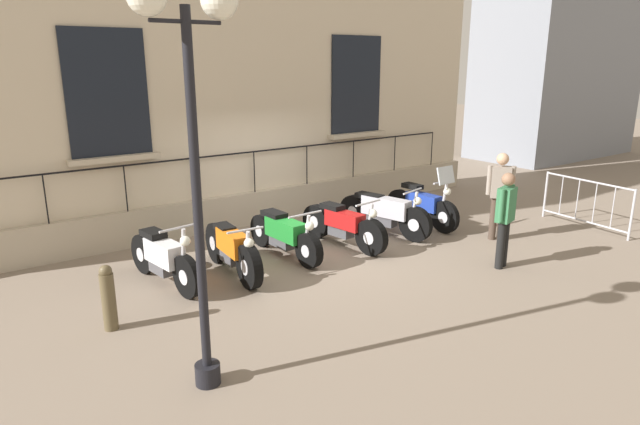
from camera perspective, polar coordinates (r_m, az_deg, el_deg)
name	(u,v)px	position (r m, az deg, el deg)	size (l,w,h in m)	color
ground_plane	(309,249)	(10.47, -1.16, -3.79)	(60.00, 60.00, 0.00)	gray
building_facade	(240,15)	(12.02, -8.37, 19.67)	(0.82, 13.00, 8.96)	beige
motorcycle_white	(164,259)	(9.04, -15.91, -4.63)	(2.06, 0.67, 1.10)	black
motorcycle_orange	(232,250)	(9.23, -9.11, -3.86)	(2.09, 0.61, 0.95)	black
motorcycle_green	(285,235)	(9.97, -3.70, -2.33)	(2.10, 0.70, 0.95)	black
motorcycle_red	(343,225)	(10.52, 2.44, -1.35)	(2.13, 0.65, 0.99)	black
motorcycle_silver	(384,213)	(11.30, 6.69, -0.03)	(2.18, 0.80, 1.03)	black
motorcycle_blue	(422,206)	(11.96, 10.60, 0.68)	(1.98, 0.56, 1.40)	black
lamppost	(191,107)	(5.52, -13.26, 10.63)	(0.36, 1.06, 4.20)	black
crowd_barrier	(586,202)	(12.91, 25.93, 0.97)	(2.06, 0.25, 1.05)	#B7B7BF
bollard	(108,297)	(7.81, -21.16, -8.24)	(0.19, 0.19, 0.91)	brown
pedestrian_standing	(500,191)	(11.30, 18.21, 2.13)	(0.42, 0.40, 1.75)	#47382D
pedestrian_walking	(505,215)	(9.79, 18.70, -0.23)	(0.31, 0.51, 1.67)	black
distant_building	(561,42)	(22.45, 23.79, 15.95)	(3.04, 6.41, 8.21)	gray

